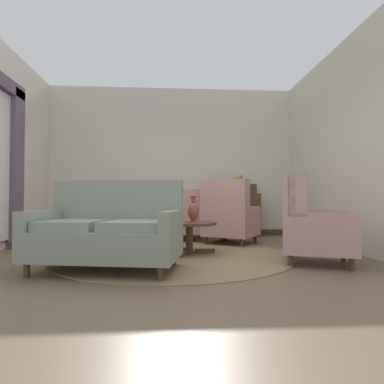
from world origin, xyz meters
TOP-DOWN VIEW (x-y plane):
  - ground at (0.00, 0.00)m, footprint 7.82×7.82m
  - wall_back at (0.00, 2.79)m, footprint 5.39×0.08m
  - wall_right at (2.61, 0.84)m, footprint 0.08×3.91m
  - baseboard_back at (0.00, 2.74)m, footprint 5.23×0.03m
  - area_rug at (0.00, 0.30)m, footprint 3.21×3.21m
  - coffee_table at (0.23, 0.35)m, footprint 0.77×0.77m
  - porcelain_vase at (0.29, 0.38)m, footprint 0.15×0.15m
  - settee at (-0.70, -0.59)m, footprint 1.66×1.12m
  - armchair_near_window at (-0.73, 1.15)m, footprint 1.11×1.12m
  - armchair_back_corner at (0.20, 1.94)m, footprint 0.83×1.00m
  - armchair_near_sideboard at (1.65, -0.36)m, footprint 1.02×1.02m
  - armchair_beside_settee at (0.97, 1.33)m, footprint 1.11×1.11m
  - side_table at (0.92, 1.44)m, footprint 0.55×0.55m
  - sideboard at (1.32, 2.50)m, footprint 0.98×0.36m
  - gramophone at (1.37, 2.41)m, footprint 0.45×0.52m

SIDE VIEW (x-z plane):
  - ground at x=0.00m, z-range 0.00..0.00m
  - area_rug at x=0.00m, z-range 0.00..0.01m
  - baseboard_back at x=0.00m, z-range 0.00..0.12m
  - coffee_table at x=0.23m, z-range 0.13..0.58m
  - settee at x=-0.70m, z-range -0.08..0.90m
  - armchair_back_corner at x=0.20m, z-range -0.06..0.89m
  - armchair_near_sideboard at x=1.65m, z-range -0.07..0.94m
  - armchair_near_window at x=-0.73m, z-range -0.08..0.96m
  - side_table at x=0.92m, z-range 0.08..0.82m
  - armchair_beside_settee at x=0.97m, z-range -0.09..1.00m
  - sideboard at x=1.32m, z-range -0.04..1.06m
  - porcelain_vase at x=0.29m, z-range 0.42..0.80m
  - gramophone at x=1.37m, z-range 0.88..1.40m
  - wall_back at x=0.00m, z-range 0.00..3.17m
  - wall_right at x=2.61m, z-range 0.00..3.17m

